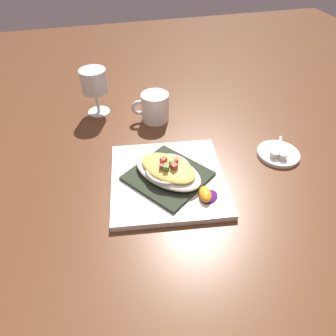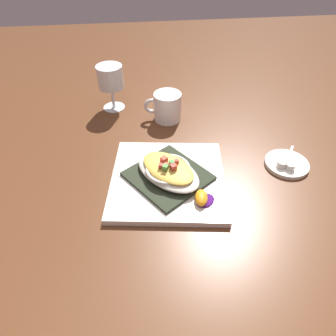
{
  "view_description": "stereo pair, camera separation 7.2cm",
  "coord_description": "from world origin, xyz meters",
  "px_view_note": "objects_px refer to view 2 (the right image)",
  "views": [
    {
      "loc": [
        0.52,
        -0.13,
        0.53
      ],
      "look_at": [
        0.0,
        0.0,
        0.05
      ],
      "focal_mm": 32.28,
      "sensor_mm": 36.0,
      "label": 1
    },
    {
      "loc": [
        0.53,
        -0.06,
        0.53
      ],
      "look_at": [
        0.0,
        0.0,
        0.05
      ],
      "focal_mm": 32.28,
      "sensor_mm": 36.0,
      "label": 2
    }
  ],
  "objects_px": {
    "orange_garnish": "(202,198)",
    "coffee_mug": "(167,108)",
    "gratin_dish": "(168,170)",
    "creamer_cup_0": "(282,164)",
    "stemmed_glass": "(110,79)",
    "spoon": "(288,160)",
    "square_plate": "(168,179)",
    "creamer_saucer": "(287,164)",
    "creamer_cup_1": "(291,167)"
  },
  "relations": [
    {
      "from": "orange_garnish",
      "to": "coffee_mug",
      "type": "height_order",
      "value": "coffee_mug"
    },
    {
      "from": "gratin_dish",
      "to": "creamer_cup_0",
      "type": "relative_size",
      "value": 8.6
    },
    {
      "from": "orange_garnish",
      "to": "stemmed_glass",
      "type": "relative_size",
      "value": 0.41
    },
    {
      "from": "orange_garnish",
      "to": "coffee_mug",
      "type": "xyz_separation_m",
      "value": [
        -0.37,
        -0.04,
        0.01
      ]
    },
    {
      "from": "spoon",
      "to": "creamer_cup_0",
      "type": "relative_size",
      "value": 3.51
    },
    {
      "from": "orange_garnish",
      "to": "spoon",
      "type": "bearing_deg",
      "value": 114.29
    },
    {
      "from": "coffee_mug",
      "to": "gratin_dish",
      "type": "bearing_deg",
      "value": -6.16
    },
    {
      "from": "square_plate",
      "to": "stemmed_glass",
      "type": "bearing_deg",
      "value": -159.75
    },
    {
      "from": "gratin_dish",
      "to": "spoon",
      "type": "height_order",
      "value": "gratin_dish"
    },
    {
      "from": "creamer_saucer",
      "to": "creamer_cup_1",
      "type": "distance_m",
      "value": 0.03
    },
    {
      "from": "gratin_dish",
      "to": "creamer_cup_1",
      "type": "xyz_separation_m",
      "value": [
        0.0,
        0.31,
        -0.02
      ]
    },
    {
      "from": "orange_garnish",
      "to": "creamer_cup_1",
      "type": "xyz_separation_m",
      "value": [
        -0.09,
        0.25,
        -0.01
      ]
    },
    {
      "from": "stemmed_glass",
      "to": "creamer_saucer",
      "type": "height_order",
      "value": "stemmed_glass"
    },
    {
      "from": "orange_garnish",
      "to": "gratin_dish",
      "type": "bearing_deg",
      "value": -142.23
    },
    {
      "from": "coffee_mug",
      "to": "creamer_cup_0",
      "type": "bearing_deg",
      "value": 44.16
    },
    {
      "from": "creamer_saucer",
      "to": "spoon",
      "type": "height_order",
      "value": "spoon"
    },
    {
      "from": "square_plate",
      "to": "creamer_cup_1",
      "type": "bearing_deg",
      "value": 89.75
    },
    {
      "from": "stemmed_glass",
      "to": "creamer_cup_1",
      "type": "xyz_separation_m",
      "value": [
        0.38,
        0.45,
        -0.08
      ]
    },
    {
      "from": "coffee_mug",
      "to": "creamer_cup_1",
      "type": "distance_m",
      "value": 0.4
    },
    {
      "from": "square_plate",
      "to": "stemmed_glass",
      "type": "relative_size",
      "value": 1.92
    },
    {
      "from": "square_plate",
      "to": "spoon",
      "type": "height_order",
      "value": "spoon"
    },
    {
      "from": "orange_garnish",
      "to": "creamer_saucer",
      "type": "bearing_deg",
      "value": 113.91
    },
    {
      "from": "square_plate",
      "to": "orange_garnish",
      "type": "height_order",
      "value": "orange_garnish"
    },
    {
      "from": "coffee_mug",
      "to": "stemmed_glass",
      "type": "bearing_deg",
      "value": -118.23
    },
    {
      "from": "gratin_dish",
      "to": "creamer_cup_1",
      "type": "distance_m",
      "value": 0.32
    },
    {
      "from": "gratin_dish",
      "to": "creamer_cup_0",
      "type": "bearing_deg",
      "value": 92.14
    },
    {
      "from": "coffee_mug",
      "to": "spoon",
      "type": "bearing_deg",
      "value": 48.34
    },
    {
      "from": "creamer_saucer",
      "to": "creamer_cup_0",
      "type": "relative_size",
      "value": 4.74
    },
    {
      "from": "gratin_dish",
      "to": "creamer_saucer",
      "type": "relative_size",
      "value": 1.82
    },
    {
      "from": "gratin_dish",
      "to": "coffee_mug",
      "type": "height_order",
      "value": "coffee_mug"
    },
    {
      "from": "gratin_dish",
      "to": "creamer_cup_1",
      "type": "relative_size",
      "value": 8.6
    },
    {
      "from": "stemmed_glass",
      "to": "creamer_cup_1",
      "type": "height_order",
      "value": "stemmed_glass"
    },
    {
      "from": "coffee_mug",
      "to": "creamer_cup_0",
      "type": "relative_size",
      "value": 4.87
    },
    {
      "from": "spoon",
      "to": "creamer_cup_1",
      "type": "distance_m",
      "value": 0.03
    },
    {
      "from": "gratin_dish",
      "to": "creamer_cup_1",
      "type": "height_order",
      "value": "gratin_dish"
    },
    {
      "from": "creamer_cup_0",
      "to": "square_plate",
      "type": "bearing_deg",
      "value": -87.86
    },
    {
      "from": "creamer_saucer",
      "to": "gratin_dish",
      "type": "bearing_deg",
      "value": -85.69
    },
    {
      "from": "orange_garnish",
      "to": "creamer_cup_0",
      "type": "height_order",
      "value": "orange_garnish"
    },
    {
      "from": "square_plate",
      "to": "spoon",
      "type": "bearing_deg",
      "value": 94.79
    },
    {
      "from": "gratin_dish",
      "to": "creamer_cup_0",
      "type": "height_order",
      "value": "gratin_dish"
    },
    {
      "from": "square_plate",
      "to": "coffee_mug",
      "type": "bearing_deg",
      "value": 173.85
    },
    {
      "from": "square_plate",
      "to": "creamer_cup_1",
      "type": "relative_size",
      "value": 11.58
    },
    {
      "from": "square_plate",
      "to": "stemmed_glass",
      "type": "distance_m",
      "value": 0.41
    },
    {
      "from": "orange_garnish",
      "to": "spoon",
      "type": "relative_size",
      "value": 0.71
    },
    {
      "from": "square_plate",
      "to": "orange_garnish",
      "type": "bearing_deg",
      "value": 37.75
    },
    {
      "from": "orange_garnish",
      "to": "creamer_cup_1",
      "type": "height_order",
      "value": "orange_garnish"
    },
    {
      "from": "square_plate",
      "to": "spoon",
      "type": "relative_size",
      "value": 3.3
    },
    {
      "from": "creamer_saucer",
      "to": "creamer_cup_0",
      "type": "bearing_deg",
      "value": -59.71
    },
    {
      "from": "gratin_dish",
      "to": "stemmed_glass",
      "type": "bearing_deg",
      "value": -159.75
    },
    {
      "from": "square_plate",
      "to": "creamer_cup_0",
      "type": "bearing_deg",
      "value": 92.14
    }
  ]
}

